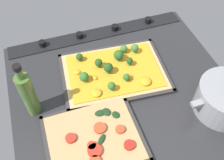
{
  "coord_description": "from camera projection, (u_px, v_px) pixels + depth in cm",
  "views": [
    {
      "loc": [
        21.06,
        50.65,
        73.59
      ],
      "look_at": [
        3.35,
        -1.97,
        4.52
      ],
      "focal_mm": 41.63,
      "sensor_mm": 36.0,
      "label": 1
    }
  ],
  "objects": [
    {
      "name": "broccoli_pizza",
      "position": [
        114.0,
        70.0,
        0.95
      ],
      "size": [
        37.73,
        27.73,
        5.83
      ],
      "color": "tan",
      "rests_on": "baking_tray_front"
    },
    {
      "name": "veggie_pizza_back",
      "position": [
        94.0,
        138.0,
        0.79
      ],
      "size": [
        26.99,
        22.98,
        1.9
      ],
      "color": "tan",
      "rests_on": "baking_tray_back"
    },
    {
      "name": "oil_bottle",
      "position": [
        28.0,
        94.0,
        0.79
      ],
      "size": [
        4.62,
        4.62,
        22.0
      ],
      "color": "#476B2D",
      "rests_on": "ground_plane"
    },
    {
      "name": "stove_control_panel",
      "position": [
        98.0,
        33.0,
        1.1
      ],
      "size": [
        74.03,
        7.0,
        2.6
      ],
      "color": "black",
      "rests_on": "ground_plane"
    },
    {
      "name": "baking_tray_front",
      "position": [
        114.0,
        73.0,
        0.96
      ],
      "size": [
        40.33,
        30.33,
        1.3
      ],
      "color": "#33302D",
      "rests_on": "ground_plane"
    },
    {
      "name": "baking_tray_back",
      "position": [
        94.0,
        139.0,
        0.79
      ],
      "size": [
        29.4,
        25.39,
        1.3
      ],
      "color": "#33302D",
      "rests_on": "ground_plane"
    },
    {
      "name": "ground_plane",
      "position": [
        123.0,
        92.0,
        0.93
      ],
      "size": [
        77.11,
        69.1,
        3.0
      ],
      "primitive_type": "cube",
      "color": "#28282B"
    }
  ]
}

